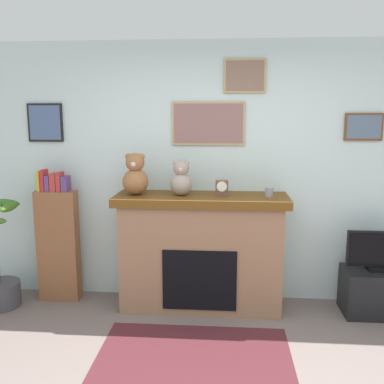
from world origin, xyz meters
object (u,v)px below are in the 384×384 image
(fireplace, at_px, (201,251))
(candle_jar, at_px, (269,192))
(tv_stand, at_px, (377,292))
(teddy_bear_brown, at_px, (135,176))
(bookshelf, at_px, (58,241))
(mantel_clock, at_px, (222,188))
(television, at_px, (380,252))
(teddy_bear_cream, at_px, (181,179))

(fireplace, xyz_separation_m, candle_jar, (0.64, -0.02, 0.60))
(candle_jar, bearing_deg, tv_stand, -1.36)
(tv_stand, distance_m, teddy_bear_brown, 2.56)
(tv_stand, bearing_deg, candle_jar, 178.64)
(fireplace, bearing_deg, bookshelf, 177.74)
(bookshelf, xyz_separation_m, mantel_clock, (1.66, -0.08, 0.58))
(tv_stand, relative_size, teddy_bear_brown, 1.56)
(bookshelf, relative_size, candle_jar, 15.43)
(bookshelf, distance_m, mantel_clock, 1.76)
(bookshelf, distance_m, television, 3.15)
(television, distance_m, candle_jar, 1.18)
(bookshelf, xyz_separation_m, teddy_bear_cream, (1.27, -0.08, 0.66))
(television, distance_m, mantel_clock, 1.60)
(teddy_bear_brown, bearing_deg, candle_jar, 0.02)
(fireplace, bearing_deg, teddy_bear_cream, -174.55)
(fireplace, height_order, television, fireplace)
(bookshelf, bearing_deg, television, -1.85)
(tv_stand, relative_size, mantel_clock, 4.30)
(fireplace, relative_size, teddy_bear_cream, 4.84)
(television, relative_size, teddy_bear_brown, 1.52)
(candle_jar, height_order, mantel_clock, mantel_clock)
(fireplace, bearing_deg, mantel_clock, -5.65)
(mantel_clock, bearing_deg, bookshelf, 177.34)
(television, relative_size, teddy_bear_cream, 1.79)
(fireplace, distance_m, candle_jar, 0.88)
(bookshelf, bearing_deg, teddy_bear_brown, -5.22)
(teddy_bear_brown, bearing_deg, bookshelf, 174.78)
(television, bearing_deg, mantel_clock, 179.06)
(fireplace, height_order, candle_jar, candle_jar)
(fireplace, height_order, mantel_clock, mantel_clock)
(candle_jar, xyz_separation_m, teddy_bear_cream, (-0.83, -0.00, 0.11))
(fireplace, relative_size, tv_stand, 2.63)
(bookshelf, xyz_separation_m, television, (3.14, -0.10, -0.00))
(bookshelf, bearing_deg, fireplace, -2.26)
(mantel_clock, xyz_separation_m, teddy_bear_cream, (-0.39, 0.00, 0.08))
(fireplace, bearing_deg, tv_stand, -1.44)
(mantel_clock, bearing_deg, teddy_bear_brown, 179.92)
(candle_jar, relative_size, teddy_bear_brown, 0.22)
(fireplace, xyz_separation_m, tv_stand, (1.68, -0.04, -0.35))
(tv_stand, distance_m, mantel_clock, 1.78)
(fireplace, relative_size, teddy_bear_brown, 4.11)
(fireplace, xyz_separation_m, bookshelf, (-1.46, 0.06, 0.05))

